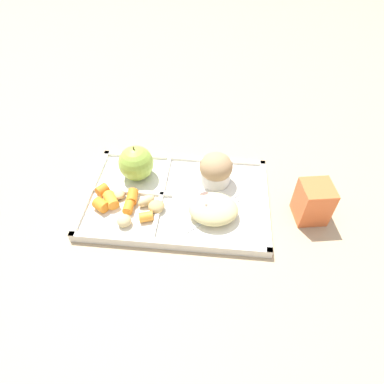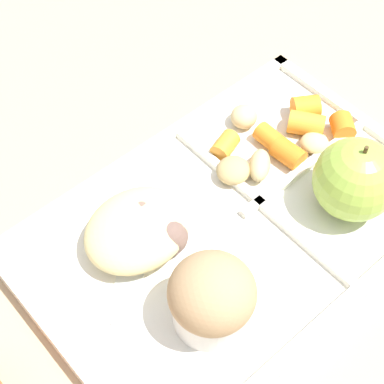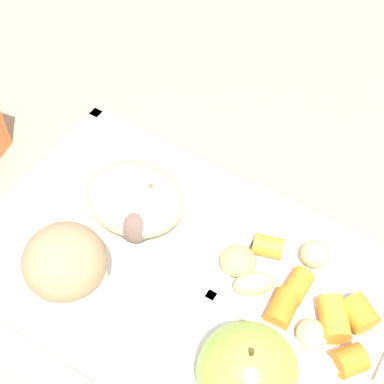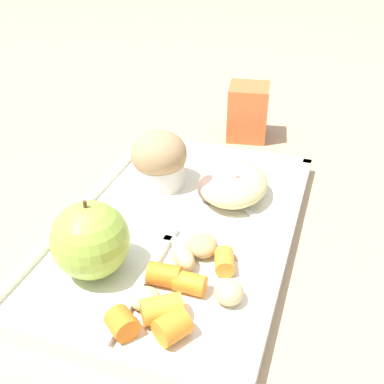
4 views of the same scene
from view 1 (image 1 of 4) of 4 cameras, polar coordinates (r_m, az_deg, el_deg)
The scene contains 20 objects.
ground at distance 0.71m, azimuth -2.62°, elevation -1.51°, with size 6.00×6.00×0.00m, color tan.
lunch_tray at distance 0.70m, azimuth -2.72°, elevation -1.10°, with size 0.39×0.25×0.02m.
green_apple at distance 0.72m, azimuth -9.81°, elevation 5.02°, with size 0.08×0.08×0.08m.
bran_muffin at distance 0.71m, azimuth 4.22°, elevation 3.93°, with size 0.07×0.07×0.07m.
carrot_slice_diagonal at distance 0.69m, azimuth -10.47°, elevation -0.80°, with size 0.02×0.02×0.03m, color orange.
carrot_slice_center at distance 0.72m, azimuth -15.49°, elevation 0.34°, with size 0.02×0.02×0.02m, color orange.
carrot_slice_edge at distance 0.69m, azimuth -15.71°, elevation -2.21°, with size 0.03×0.03×0.03m, color orange.
carrot_slice_near_corner at distance 0.65m, azimuth -8.09°, elevation -4.32°, with size 0.02×0.02×0.03m, color orange.
carrot_slice_back at distance 0.68m, azimuth -11.07°, elevation -2.51°, with size 0.02×0.02×0.03m, color orange.
carrot_slice_small at distance 0.69m, azimuth -14.07°, elevation -1.37°, with size 0.02×0.02×0.04m, color orange.
potato_chunk_corner at distance 0.65m, azimuth -11.86°, elevation -4.98°, with size 0.03×0.03×0.02m, color tan.
potato_chunk_large at distance 0.68m, azimuth -8.05°, elevation -1.55°, with size 0.04×0.02×0.02m, color tan.
potato_chunk_wedge at distance 0.67m, azimuth -6.28°, elevation -2.53°, with size 0.03×0.03×0.02m, color tan.
potato_chunk_golden at distance 0.71m, azimuth -12.81°, elevation -0.36°, with size 0.03×0.03×0.02m, color tan.
egg_noodle_pile at distance 0.65m, azimuth 3.74°, elevation -2.95°, with size 0.10×0.08×0.04m, color #D6C684.
meatball_back at distance 0.65m, azimuth 3.70°, elevation -3.22°, with size 0.03×0.03×0.03m, color brown.
meatball_front at distance 0.67m, azimuth 2.33°, elevation -1.47°, with size 0.04×0.04×0.04m, color brown.
meatball_side at distance 0.64m, azimuth 2.68°, elevation -3.33°, with size 0.04×0.04×0.04m, color #755B4C.
plastic_fork at distance 0.67m, azimuth 4.91°, elevation -3.38°, with size 0.13×0.12×0.00m.
milk_carton at distance 0.69m, azimuth 20.51°, elevation -1.66°, with size 0.06×0.06×0.09m, color orange.
Camera 1 is at (0.08, -0.47, 0.53)m, focal length 30.33 mm.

